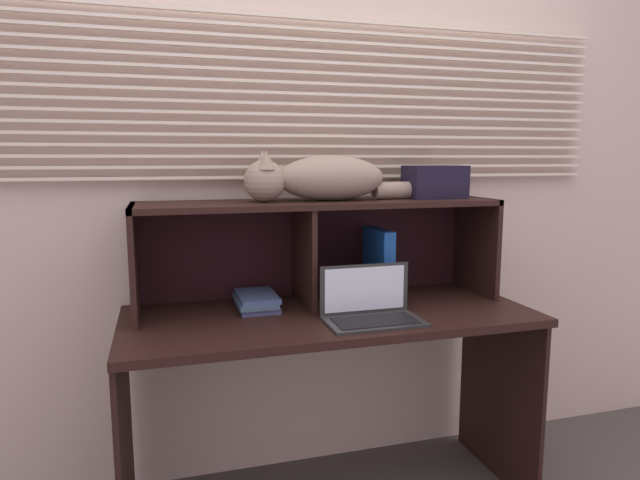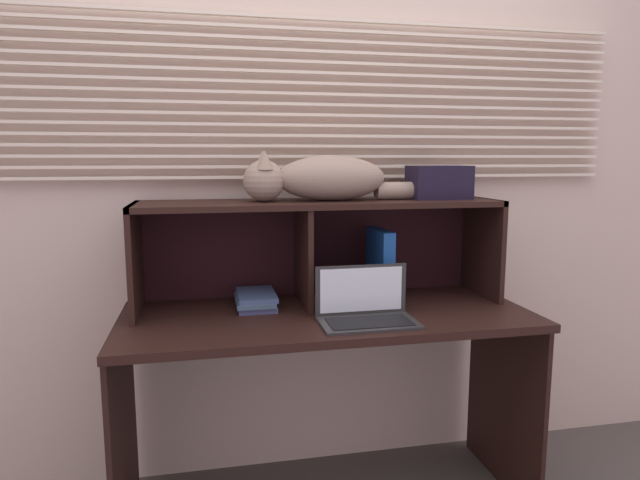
% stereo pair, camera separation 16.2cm
% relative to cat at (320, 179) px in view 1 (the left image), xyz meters
% --- Properties ---
extents(back_panel_with_blinds, '(4.40, 0.08, 2.50)m').
position_rel_cat_xyz_m(back_panel_with_blinds, '(0.00, 0.22, -0.01)').
color(back_panel_with_blinds, beige).
rests_on(back_panel_with_blinds, ground).
extents(desk, '(1.51, 0.63, 0.78)m').
position_rel_cat_xyz_m(desk, '(0.00, -0.14, -0.64)').
color(desk, black).
rests_on(desk, ground).
extents(hutch_shelf_unit, '(1.40, 0.34, 0.41)m').
position_rel_cat_xyz_m(hutch_shelf_unit, '(-0.01, 0.03, -0.20)').
color(hutch_shelf_unit, black).
rests_on(hutch_shelf_unit, desk).
extents(cat, '(0.73, 0.20, 0.19)m').
position_rel_cat_xyz_m(cat, '(0.00, 0.00, 0.00)').
color(cat, gray).
rests_on(cat, hutch_shelf_unit).
extents(laptop, '(0.34, 0.20, 0.19)m').
position_rel_cat_xyz_m(laptop, '(0.11, -0.27, -0.45)').
color(laptop, '#2B2B2B').
rests_on(laptop, desk).
extents(binder_upright, '(0.05, 0.23, 0.29)m').
position_rel_cat_xyz_m(binder_upright, '(0.25, 0.00, -0.35)').
color(binder_upright, '#174797').
rests_on(binder_upright, desk).
extents(book_stack, '(0.15, 0.24, 0.06)m').
position_rel_cat_xyz_m(book_stack, '(-0.25, -0.00, -0.46)').
color(book_stack, '#414979').
rests_on(book_stack, desk).
extents(storage_box, '(0.24, 0.15, 0.13)m').
position_rel_cat_xyz_m(storage_box, '(0.49, 0.00, -0.02)').
color(storage_box, black).
rests_on(storage_box, hutch_shelf_unit).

